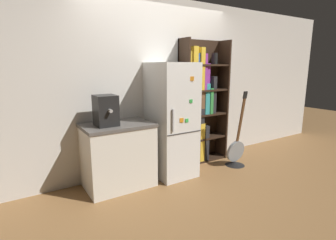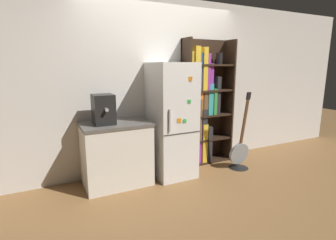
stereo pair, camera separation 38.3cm
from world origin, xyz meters
The scene contains 7 objects.
ground_plane centered at (0.00, 0.00, 0.00)m, with size 16.00×16.00×0.00m, color olive.
wall_back centered at (0.00, 0.47, 1.30)m, with size 8.00×0.05×2.60m.
refrigerator centered at (0.00, 0.12, 0.83)m, with size 0.57×0.69×1.65m.
bookshelf centered at (0.67, 0.32, 0.96)m, with size 0.86×0.30×2.02m.
kitchen_counter centered at (-0.82, 0.15, 0.43)m, with size 0.90×0.62×0.87m.
espresso_machine centered at (-0.97, 0.13, 1.06)m, with size 0.26×0.34×0.39m.
guitar centered at (1.07, -0.18, 0.17)m, with size 0.35×0.32×1.23m.
Camera 1 is at (-2.04, -3.03, 1.62)m, focal length 28.00 mm.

